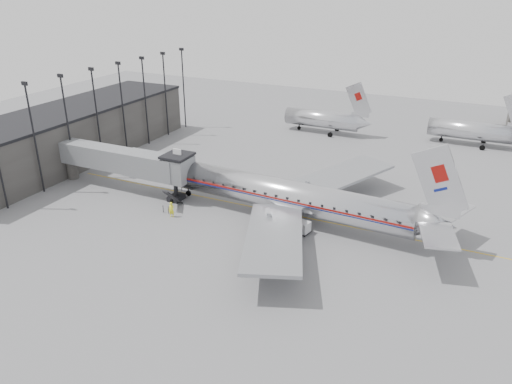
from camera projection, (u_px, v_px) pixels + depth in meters
ground at (224, 225)px, 60.14m from camera, size 160.00×160.00×0.00m
terminal at (69, 135)px, 80.28m from camera, size 12.00×46.00×8.00m
apron_line at (268, 210)px, 63.92m from camera, size 60.00×0.15×0.01m
jet_bridge at (130, 162)px, 68.11m from camera, size 21.00×6.20×7.10m
floodlight_masts at (110, 109)px, 78.46m from camera, size 0.90×42.25×15.25m
distant_aircraft_near at (323, 119)px, 94.54m from camera, size 16.39×3.20×10.26m
distant_aircraft_mid at (471, 130)px, 87.57m from camera, size 16.39×3.20×10.26m
airliner at (292, 197)px, 60.07m from camera, size 39.29×36.34×12.42m
service_van at (278, 236)px, 54.83m from camera, size 5.67×3.34×2.51m
baggage_cart_navy at (277, 220)px, 59.04m from camera, size 2.73×2.37×1.82m
baggage_cart_white at (302, 227)px, 57.87m from camera, size 2.14×1.79×1.48m
ramp_worker at (171, 210)px, 61.70m from camera, size 0.81×0.63×1.97m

